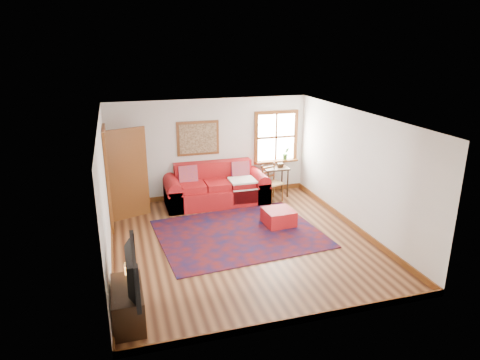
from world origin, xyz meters
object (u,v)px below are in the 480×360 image
object	(u,v)px
ladder_back_chair	(271,181)
media_cabinet	(128,304)
red_leather_sofa	(216,190)
side_table	(275,172)
red_ottoman	(279,217)

from	to	relation	value
ladder_back_chair	media_cabinet	world-z (taller)	ladder_back_chair
red_leather_sofa	side_table	xyz separation A→B (m)	(1.57, 0.05, 0.31)
red_ottoman	side_table	bearing A→B (deg)	68.30
red_leather_sofa	red_ottoman	xyz separation A→B (m)	(0.98, -1.71, -0.15)
red_leather_sofa	ladder_back_chair	world-z (taller)	red_leather_sofa
red_ottoman	red_leather_sofa	bearing A→B (deg)	116.57
red_leather_sofa	media_cabinet	world-z (taller)	red_leather_sofa
red_leather_sofa	red_ottoman	world-z (taller)	red_leather_sofa
media_cabinet	red_leather_sofa	bearing A→B (deg)	61.54
red_leather_sofa	media_cabinet	bearing A→B (deg)	-118.46
red_ottoman	ladder_back_chair	world-z (taller)	ladder_back_chair
red_ottoman	media_cabinet	distance (m)	4.15
red_leather_sofa	ladder_back_chair	size ratio (longest dim) A/B	2.72
red_ottoman	ladder_back_chair	bearing A→B (deg)	72.55
ladder_back_chair	media_cabinet	size ratio (longest dim) A/B	0.95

